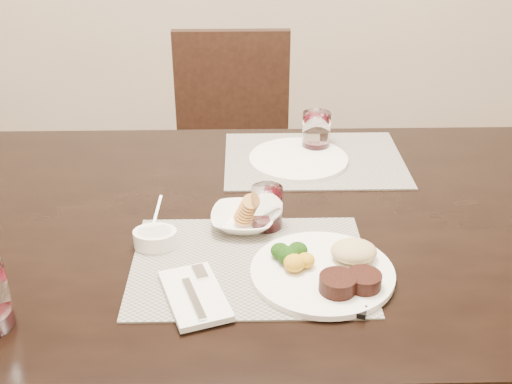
{
  "coord_description": "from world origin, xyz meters",
  "views": [
    {
      "loc": [
        0.04,
        -1.21,
        1.47
      ],
      "look_at": [
        0.07,
        -0.01,
        0.82
      ],
      "focal_mm": 45.0,
      "sensor_mm": 36.0,
      "label": 1
    }
  ],
  "objects_px": {
    "dinner_plate": "(330,269)",
    "steak_knife": "(361,293)",
    "cracker_bowl": "(243,219)",
    "wine_glass_near": "(267,209)",
    "chair_far": "(232,146)",
    "far_plate": "(298,159)"
  },
  "relations": [
    {
      "from": "dinner_plate",
      "to": "steak_knife",
      "type": "distance_m",
      "value": 0.08
    },
    {
      "from": "cracker_bowl",
      "to": "wine_glass_near",
      "type": "distance_m",
      "value": 0.06
    },
    {
      "from": "chair_far",
      "to": "far_plate",
      "type": "bearing_deg",
      "value": -74.6
    },
    {
      "from": "steak_knife",
      "to": "cracker_bowl",
      "type": "xyz_separation_m",
      "value": [
        -0.21,
        0.25,
        0.01
      ]
    },
    {
      "from": "steak_knife",
      "to": "far_plate",
      "type": "height_order",
      "value": "same"
    },
    {
      "from": "steak_knife",
      "to": "chair_far",
      "type": "bearing_deg",
      "value": 118.87
    },
    {
      "from": "dinner_plate",
      "to": "wine_glass_near",
      "type": "distance_m",
      "value": 0.22
    },
    {
      "from": "cracker_bowl",
      "to": "far_plate",
      "type": "relative_size",
      "value": 0.58
    },
    {
      "from": "dinner_plate",
      "to": "wine_glass_near",
      "type": "xyz_separation_m",
      "value": [
        -0.11,
        0.18,
        0.03
      ]
    },
    {
      "from": "steak_knife",
      "to": "far_plate",
      "type": "bearing_deg",
      "value": 114.26
    },
    {
      "from": "chair_far",
      "to": "wine_glass_near",
      "type": "distance_m",
      "value": 1.02
    },
    {
      "from": "cracker_bowl",
      "to": "dinner_plate",
      "type": "bearing_deg",
      "value": -48.7
    },
    {
      "from": "dinner_plate",
      "to": "chair_far",
      "type": "bearing_deg",
      "value": 107.96
    },
    {
      "from": "steak_knife",
      "to": "dinner_plate",
      "type": "bearing_deg",
      "value": 146.98
    },
    {
      "from": "chair_far",
      "to": "dinner_plate",
      "type": "bearing_deg",
      "value": -80.26
    },
    {
      "from": "wine_glass_near",
      "to": "far_plate",
      "type": "distance_m",
      "value": 0.33
    },
    {
      "from": "wine_glass_near",
      "to": "chair_far",
      "type": "bearing_deg",
      "value": 95.15
    },
    {
      "from": "steak_knife",
      "to": "cracker_bowl",
      "type": "bearing_deg",
      "value": 148.2
    },
    {
      "from": "cracker_bowl",
      "to": "far_plate",
      "type": "xyz_separation_m",
      "value": [
        0.14,
        0.32,
        -0.01
      ]
    },
    {
      "from": "far_plate",
      "to": "steak_knife",
      "type": "bearing_deg",
      "value": -83.04
    },
    {
      "from": "steak_knife",
      "to": "far_plate",
      "type": "relative_size",
      "value": 0.82
    },
    {
      "from": "chair_far",
      "to": "steak_knife",
      "type": "relative_size",
      "value": 4.33
    }
  ]
}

